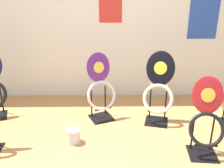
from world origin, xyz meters
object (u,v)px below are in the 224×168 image
at_px(toilet_seat_display_crimson_swirl, 206,122).
at_px(toilet_seat_display_purple_note, 100,88).
at_px(paint_can, 74,135).
at_px(toilet_seat_display_jazz_black, 159,92).

xyz_separation_m(toilet_seat_display_crimson_swirl, toilet_seat_display_purple_note, (-1.06, 0.77, 0.05)).
xyz_separation_m(toilet_seat_display_purple_note, paint_can, (-0.28, -0.56, -0.34)).
relative_size(toilet_seat_display_crimson_swirl, paint_can, 4.95).
bearing_deg(toilet_seat_display_jazz_black, toilet_seat_display_crimson_swirl, -62.74).
xyz_separation_m(toilet_seat_display_jazz_black, toilet_seat_display_purple_note, (-0.72, 0.10, 0.02)).
xyz_separation_m(toilet_seat_display_jazz_black, paint_can, (-1.00, -0.46, -0.32)).
height_order(toilet_seat_display_crimson_swirl, paint_can, toilet_seat_display_crimson_swirl).
height_order(toilet_seat_display_crimson_swirl, toilet_seat_display_purple_note, toilet_seat_display_purple_note).
bearing_deg(toilet_seat_display_crimson_swirl, toilet_seat_display_purple_note, 144.01).
distance_m(toilet_seat_display_jazz_black, paint_can, 1.14).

